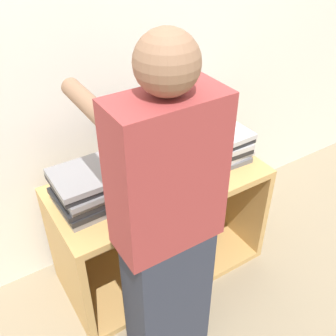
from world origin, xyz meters
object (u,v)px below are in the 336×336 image
laptop_stack_left (92,188)px  laptop_stack_right (216,146)px  laptop_open (153,165)px  person (166,231)px

laptop_stack_left → laptop_stack_right: 0.71m
laptop_stack_left → laptop_stack_right: size_ratio=0.99×
laptop_stack_right → laptop_stack_left: bearing=179.8°
laptop_stack_left → laptop_open: bearing=9.4°
laptop_open → person: (-0.24, -0.50, 0.08)m
laptop_stack_left → laptop_stack_right: (0.71, -0.00, -0.01)m
laptop_stack_right → person: 0.74m
laptop_open → laptop_stack_right: laptop_open is taller
laptop_open → laptop_stack_left: (-0.36, -0.06, 0.04)m
laptop_stack_right → person: person is taller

